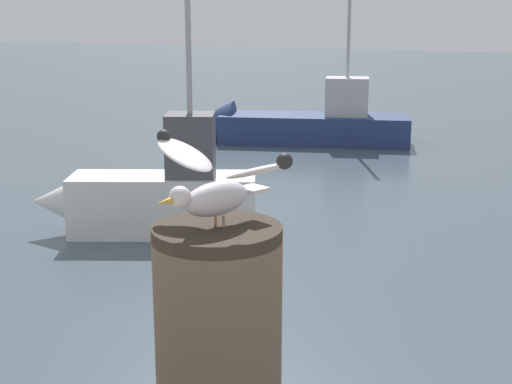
% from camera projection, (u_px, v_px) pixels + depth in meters
% --- Properties ---
extents(seagull, '(0.56, 0.38, 0.26)m').
position_uv_depth(seagull, '(215.00, 185.00, 2.10)').
color(seagull, tan).
rests_on(seagull, mooring_post).
extents(boat_navy, '(5.70, 3.06, 4.57)m').
position_uv_depth(boat_navy, '(289.00, 124.00, 18.01)').
color(boat_navy, navy).
rests_on(boat_navy, ground_plane).
extents(boat_white, '(3.26, 2.17, 5.05)m').
position_uv_depth(boat_white, '(151.00, 194.00, 10.51)').
color(boat_white, silver).
rests_on(boat_white, ground_plane).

